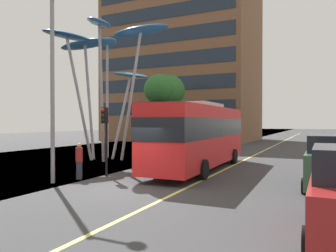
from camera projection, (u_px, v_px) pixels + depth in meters
ground at (108, 190)px, 13.34m from camera, size 120.00×240.00×0.10m
red_bus at (199, 133)px, 18.65m from camera, size 2.92×11.14×3.82m
leaf_sculpture at (107, 53)px, 23.48m from camera, size 8.61×7.42×9.70m
traffic_light_kerb_near at (105, 126)px, 16.27m from camera, size 0.28×0.42×3.46m
traffic_light_kerb_far at (150, 123)px, 21.40m from camera, size 0.28×0.42×3.67m
car_parked_mid at (331, 164)px, 13.13m from camera, size 2.07×4.11×2.21m
street_lamp at (58, 64)px, 14.35m from camera, size 1.64×0.44×8.43m
tree_pavement_near at (167, 96)px, 35.95m from camera, size 4.06×5.38×7.92m
tree_pavement_far at (191, 110)px, 44.53m from camera, size 5.31×5.21×6.90m
pedestrian at (79, 161)px, 15.52m from camera, size 0.34×0.34×1.73m
backdrop_building at (184, 67)px, 49.21m from camera, size 20.72×14.68×21.96m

